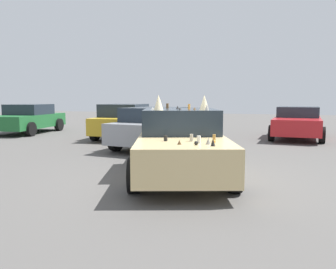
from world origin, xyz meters
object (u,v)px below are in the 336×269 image
(parked_sedan_row_back_far, at_px, (297,122))
(parked_sedan_far_left, at_px, (158,127))
(art_car_decorated, at_px, (181,142))
(parked_sedan_behind_right, at_px, (127,121))
(parked_sedan_near_left, at_px, (28,119))

(parked_sedan_row_back_far, distance_m, parked_sedan_far_left, 6.51)
(parked_sedan_far_left, bearing_deg, art_car_decorated, -145.85)
(parked_sedan_row_back_far, bearing_deg, parked_sedan_behind_right, -69.08)
(art_car_decorated, xyz_separation_m, parked_sedan_row_back_far, (8.21, -2.70, -0.05))
(art_car_decorated, bearing_deg, parked_sedan_row_back_far, 142.38)
(art_car_decorated, xyz_separation_m, parked_sedan_behind_right, (5.97, 4.22, -0.01))
(parked_sedan_near_left, bearing_deg, parked_sedan_row_back_far, 89.67)
(parked_sedan_behind_right, bearing_deg, parked_sedan_near_left, 81.63)
(parked_sedan_row_back_far, height_order, parked_sedan_behind_right, parked_sedan_behind_right)
(parked_sedan_row_back_far, bearing_deg, art_car_decorated, -15.21)
(parked_sedan_near_left, height_order, parked_sedan_behind_right, parked_sedan_behind_right)
(art_car_decorated, relative_size, parked_sedan_near_left, 1.11)
(art_car_decorated, bearing_deg, parked_sedan_near_left, -142.48)
(parked_sedan_far_left, distance_m, parked_sedan_behind_right, 3.28)
(parked_sedan_far_left, height_order, parked_sedan_behind_right, parked_sedan_behind_right)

